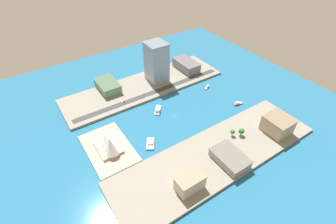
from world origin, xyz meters
name	(u,v)px	position (x,y,z in m)	size (l,w,h in m)	color
ground_plane	(175,116)	(0.00, 0.00, 0.00)	(440.00, 440.00, 0.00)	#23668E
quay_west	(217,154)	(-79.18, 0.00, 1.56)	(70.00, 240.00, 3.11)	gray
quay_east	(145,86)	(79.18, 0.00, 1.56)	(70.00, 240.00, 3.11)	gray
peninsula_point	(109,148)	(-6.50, 93.56, 1.00)	(71.36, 45.82, 2.00)	#A89E89
road_strip	(153,93)	(56.08, 0.00, 3.19)	(9.07, 228.00, 0.15)	#38383D
ferry_white_commuter	(158,110)	(19.66, 13.71, 2.23)	(19.49, 17.47, 6.19)	silver
tugboat_red	(238,104)	(-27.67, -84.29, 1.56)	(5.89, 13.93, 4.19)	red
yacht_sleek_gray	(207,87)	(25.74, -75.25, 1.40)	(7.36, 11.87, 3.86)	#999EA3
catamaran_blue	(150,143)	(-25.58, 51.27, 1.47)	(20.32, 17.30, 4.14)	blue
terminal_long_green	(108,86)	(99.15, 48.79, 9.13)	(43.17, 26.30, 11.97)	slate
carpark_squat_concrete	(230,158)	(-93.76, -3.28, 7.72)	(38.65, 25.96, 9.15)	gray
warehouse_low_gray	(186,65)	(84.65, -80.43, 10.05)	(46.54, 25.53, 13.81)	gray
apartment_midrise_tan	(278,125)	(-90.83, -80.49, 12.79)	(29.72, 27.57, 19.30)	tan
tower_tall_glass	(157,62)	(82.49, -23.84, 32.54)	(30.23, 28.10, 58.79)	#8C9EB2
office_block_beige	(190,183)	(-96.53, 50.59, 11.11)	(16.19, 26.75, 15.94)	#C6B793
hatchback_blue	(198,77)	(52.75, -79.37, 4.04)	(1.84, 5.15, 1.59)	black
van_white	(124,102)	(58.11, 43.97, 4.06)	(2.02, 4.76, 1.63)	black
sedan_silver	(156,92)	(54.43, -4.44, 4.07)	(1.86, 4.40, 1.67)	black
traffic_light_waterfront	(143,96)	(50.63, 17.45, 7.45)	(0.36, 0.36, 6.50)	black
opera_landmark	(108,144)	(-8.89, 93.56, 10.54)	(38.84, 23.78, 23.82)	#BCAD93
park_tree_cluster	(239,131)	(-71.67, -38.10, 9.35)	(11.02, 14.70, 9.75)	brown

